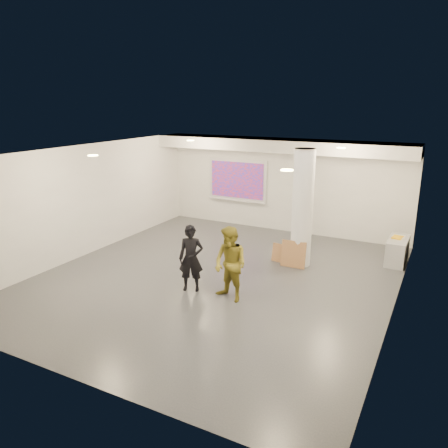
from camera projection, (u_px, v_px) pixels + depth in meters
The scene contains 20 objects.
floor at pixel (216, 278), 10.52m from camera, with size 8.00×9.00×0.01m, color #3A3D41.
ceiling at pixel (216, 153), 9.69m from camera, with size 8.00×9.00×0.01m, color silver.
wall_back at pixel (283, 185), 13.95m from camera, with size 8.00×0.01×3.00m, color silver.
wall_front at pixel (67, 290), 6.27m from camera, with size 8.00×0.01×3.00m, color silver.
wall_left at pixel (87, 200), 11.88m from camera, with size 0.01×9.00×3.00m, color silver.
wall_right at pixel (400, 243), 8.33m from camera, with size 0.01×9.00×3.00m, color silver.
soffit_band at pixel (278, 145), 13.11m from camera, with size 8.00×1.10×0.36m, color silver.
downlight_nw at pixel (191, 141), 12.81m from camera, with size 0.22×0.22×0.02m, color #EFE97A.
downlight_ne at pixel (341, 148), 10.86m from camera, with size 0.22×0.22×0.02m, color #EFE97A.
downlight_sw at pixel (93, 155), 9.39m from camera, with size 0.22×0.22×0.02m, color #EFE97A.
downlight_se at pixel (287, 170), 7.44m from camera, with size 0.22×0.22×0.02m, color #EFE97A.
column at pixel (302, 208), 10.98m from camera, with size 0.52×0.52×3.00m, color white.
projection_screen at pixel (237, 181), 14.61m from camera, with size 2.10×0.13×1.42m.
credenza at pixel (397, 251), 11.42m from camera, with size 0.47×1.13×0.66m, color #A1A3A6.
papers_stack at pixel (400, 237), 11.44m from camera, with size 0.27×0.34×0.02m, color white.
postit_pad at pixel (398, 237), 11.39m from camera, with size 0.24×0.33×0.03m, color yellow.
cardboard_back at pixel (293, 254), 11.11m from camera, with size 0.63×0.06×0.69m, color #9D6C40.
cardboard_front at pixel (280, 253), 11.49m from camera, with size 0.45×0.04×0.49m, color #9D6C40.
woman at pixel (191, 258), 9.66m from camera, with size 0.55×0.36×1.51m, color black.
man at pixel (230, 264), 9.16m from camera, with size 0.78×0.61×1.61m, color olive.
Camera 1 is at (4.66, -8.57, 4.14)m, focal length 35.00 mm.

